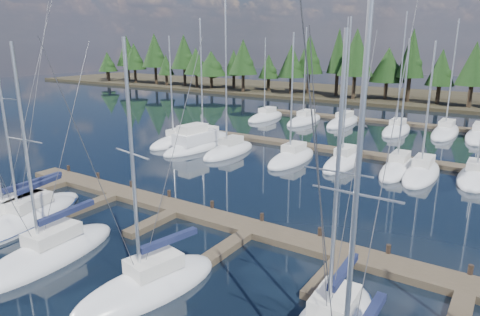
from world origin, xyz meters
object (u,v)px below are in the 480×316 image
Objects in this scene: front_sailboat_1 at (26,219)px; motor_yacht_left at (196,145)px; front_sailboat_0 at (13,217)px; front_sailboat_3 at (149,286)px; front_sailboat_2 at (48,255)px; main_dock at (248,233)px.

front_sailboat_1 is 1.58× the size of motor_yacht_left.
front_sailboat_1 is at bearing -81.46° from motor_yacht_left.
front_sailboat_3 is (13.46, -1.01, -0.01)m from front_sailboat_0.
front_sailboat_2 is at bearing -173.67° from front_sailboat_3.
main_dock is at bearing 26.09° from front_sailboat_1.
main_dock is 22.52m from motor_yacht_left.
front_sailboat_2 is at bearing -20.03° from front_sailboat_1.
motor_yacht_left is (-3.27, 21.80, 0.22)m from front_sailboat_1.
front_sailboat_0 is 6.82m from front_sailboat_2.
motor_yacht_left is (-15.74, 23.07, 0.23)m from front_sailboat_3.
main_dock is 11.44m from front_sailboat_2.
front_sailboat_1 is 5.95m from front_sailboat_2.
main_dock is at bearing -42.88° from motor_yacht_left.
front_sailboat_2 is 25.43m from motor_yacht_left.
main_dock is at bearing 48.11° from front_sailboat_2.
front_sailboat_3 reaches higher than main_dock.
front_sailboat_0 is at bearing -165.29° from front_sailboat_1.
main_dock is 14.73m from front_sailboat_1.
front_sailboat_2 is 6.92m from front_sailboat_3.
front_sailboat_0 reaches higher than front_sailboat_1.
front_sailboat_1 is 12.53m from front_sailboat_3.
front_sailboat_1 is 22.04m from motor_yacht_left.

